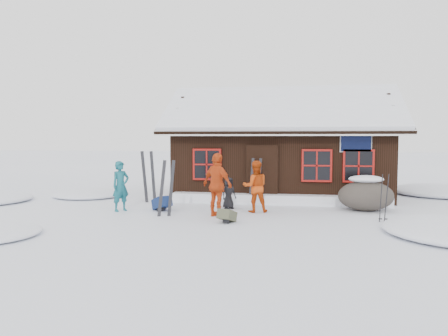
{
  "coord_description": "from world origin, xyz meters",
  "views": [
    {
      "loc": [
        2.18,
        -13.02,
        2.32
      ],
      "look_at": [
        -0.29,
        1.39,
        1.3
      ],
      "focal_mm": 35.0,
      "sensor_mm": 36.0,
      "label": 1
    }
  ],
  "objects": [
    {
      "name": "ground",
      "position": [
        0.0,
        0.0,
        0.0
      ],
      "size": [
        120.0,
        120.0,
        0.0
      ],
      "primitive_type": "plane",
      "color": "white",
      "rests_on": "ground"
    },
    {
      "name": "mountain_hut",
      "position": [
        1.5,
        4.98,
        1.58
      ],
      "size": [
        8.9,
        6.09,
        4.42
      ],
      "color": "black",
      "rests_on": "ground"
    },
    {
      "name": "snow_drift",
      "position": [
        1.5,
        2.25,
        0.17
      ],
      "size": [
        7.6,
        0.6,
        0.35
      ],
      "primitive_type": "cube",
      "color": "white",
      "rests_on": "ground"
    },
    {
      "name": "snow_mounds",
      "position": [
        1.65,
        1.86,
        0.0
      ],
      "size": [
        20.6,
        13.2,
        0.48
      ],
      "color": "white",
      "rests_on": "ground"
    },
    {
      "name": "skier_teal",
      "position": [
        -3.35,
        -0.1,
        0.79
      ],
      "size": [
        0.65,
        0.69,
        1.59
      ],
      "primitive_type": "imported",
      "rotation": [
        0.0,
        0.0,
        0.93
      ],
      "color": "#155A66",
      "rests_on": "ground"
    },
    {
      "name": "skier_orange_left",
      "position": [
        0.86,
        0.43,
        0.8
      ],
      "size": [
        0.89,
        0.76,
        1.61
      ],
      "primitive_type": "imported",
      "rotation": [
        0.0,
        0.0,
        3.36
      ],
      "color": "#BD3E0D",
      "rests_on": "ground"
    },
    {
      "name": "skier_orange_right",
      "position": [
        -0.16,
        -0.55,
        0.94
      ],
      "size": [
        1.16,
        1.0,
        1.87
      ],
      "primitive_type": "imported",
      "rotation": [
        0.0,
        0.0,
        2.53
      ],
      "color": "#CC4214",
      "rests_on": "ground"
    },
    {
      "name": "skier_crouched",
      "position": [
        -0.06,
        0.94,
        0.52
      ],
      "size": [
        0.59,
        0.58,
        1.03
      ],
      "primitive_type": "imported",
      "rotation": [
        0.0,
        0.0,
        0.75
      ],
      "color": "black",
      "rests_on": "ground"
    },
    {
      "name": "boulder",
      "position": [
        4.29,
        1.27,
        0.51
      ],
      "size": [
        1.73,
        1.3,
        1.01
      ],
      "color": "#463F38",
      "rests_on": "ground"
    },
    {
      "name": "ski_pair_left",
      "position": [
        -1.65,
        -0.73,
        0.81
      ],
      "size": [
        0.56,
        0.15,
        1.71
      ],
      "rotation": [
        0.0,
        0.0,
        0.09
      ],
      "color": "black",
      "rests_on": "ground"
    },
    {
      "name": "ski_pair_mid",
      "position": [
        -3.09,
        1.81,
        0.9
      ],
      "size": [
        0.56,
        0.13,
        1.89
      ],
      "rotation": [
        0.0,
        0.0,
        0.07
      ],
      "color": "black",
      "rests_on": "ground"
    },
    {
      "name": "ski_pair_right",
      "position": [
        0.68,
        2.2,
        0.78
      ],
      "size": [
        0.48,
        0.08,
        1.65
      ],
      "rotation": [
        0.0,
        0.0,
        0.0
      ],
      "color": "black",
      "rests_on": "ground"
    },
    {
      "name": "ski_poles",
      "position": [
        4.5,
        -0.54,
        0.64
      ],
      "size": [
        0.24,
        0.12,
        1.36
      ],
      "color": "black",
      "rests_on": "ground"
    },
    {
      "name": "backpack_blue",
      "position": [
        -2.1,
        0.22,
        0.16
      ],
      "size": [
        0.74,
        0.75,
        0.33
      ],
      "primitive_type": "cube",
      "rotation": [
        0.0,
        0.0,
        0.75
      ],
      "color": "navy",
      "rests_on": "ground"
    },
    {
      "name": "backpack_olive",
      "position": [
        0.26,
        -1.39,
        0.14
      ],
      "size": [
        0.51,
        0.59,
        0.27
      ],
      "primitive_type": "cube",
      "rotation": [
        0.0,
        0.0,
        -0.32
      ],
      "color": "#474934",
      "rests_on": "ground"
    }
  ]
}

